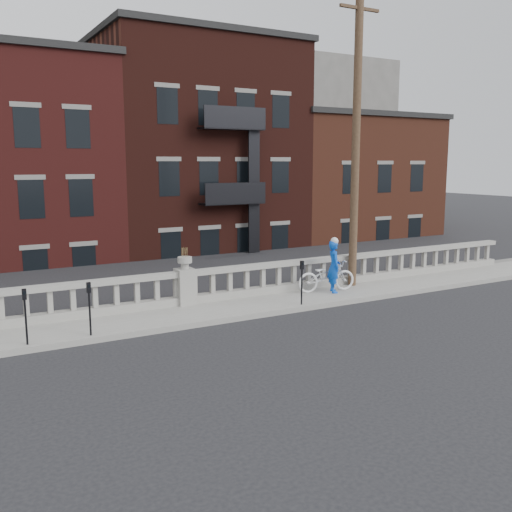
% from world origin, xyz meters
% --- Properties ---
extents(ground, '(120.00, 120.00, 0.00)m').
position_xyz_m(ground, '(0.00, 0.00, 0.00)').
color(ground, black).
rests_on(ground, ground).
extents(sidewalk, '(32.00, 2.20, 0.15)m').
position_xyz_m(sidewalk, '(0.00, 3.00, 0.07)').
color(sidewalk, gray).
rests_on(sidewalk, ground).
extents(balustrade, '(28.00, 0.34, 1.03)m').
position_xyz_m(balustrade, '(0.00, 3.95, 0.64)').
color(balustrade, gray).
rests_on(balustrade, sidewalk).
extents(planter_pedestal, '(0.55, 0.55, 1.76)m').
position_xyz_m(planter_pedestal, '(0.00, 3.95, 0.83)').
color(planter_pedestal, gray).
rests_on(planter_pedestal, sidewalk).
extents(lower_level, '(80.00, 44.00, 20.80)m').
position_xyz_m(lower_level, '(0.56, 23.04, 2.63)').
color(lower_level, '#605E59').
rests_on(lower_level, ground).
extents(utility_pole, '(1.60, 0.28, 10.00)m').
position_xyz_m(utility_pole, '(6.20, 3.60, 5.24)').
color(utility_pole, '#422D1E').
rests_on(utility_pole, sidewalk).
extents(parking_meter_b, '(0.10, 0.09, 1.36)m').
position_xyz_m(parking_meter_b, '(-4.81, 2.15, 1.00)').
color(parking_meter_b, black).
rests_on(parking_meter_b, sidewalk).
extents(parking_meter_c, '(0.10, 0.09, 1.36)m').
position_xyz_m(parking_meter_c, '(-3.31, 2.15, 1.00)').
color(parking_meter_c, black).
rests_on(parking_meter_c, sidewalk).
extents(parking_meter_d, '(0.10, 0.09, 1.36)m').
position_xyz_m(parking_meter_d, '(3.07, 2.15, 1.00)').
color(parking_meter_d, black).
rests_on(parking_meter_d, sidewalk).
extents(bicycle, '(2.13, 1.06, 1.07)m').
position_xyz_m(bicycle, '(4.81, 3.24, 0.68)').
color(bicycle, white).
rests_on(bicycle, sidewalk).
extents(cyclist, '(0.63, 0.75, 1.75)m').
position_xyz_m(cyclist, '(4.95, 3.03, 1.02)').
color(cyclist, blue).
rests_on(cyclist, sidewalk).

